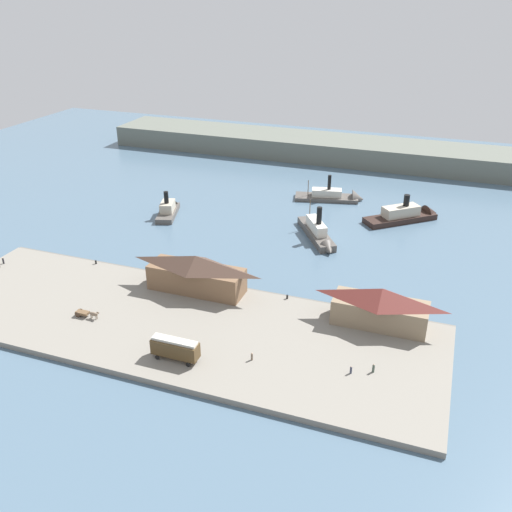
{
  "coord_description": "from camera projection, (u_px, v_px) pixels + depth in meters",
  "views": [
    {
      "loc": [
        49.21,
        -106.48,
        63.57
      ],
      "look_at": [
        6.28,
        11.14,
        2.0
      ],
      "focal_mm": 38.84,
      "sensor_mm": 36.0,
      "label": 1
    }
  ],
  "objects": [
    {
      "name": "ferry_approaching_west",
      "position": [
        337.0,
        197.0,
        181.05
      ],
      "size": [
        23.06,
        11.21,
        10.75
      ],
      "color": "#514C47",
      "rests_on": "ground"
    },
    {
      "name": "pedestrian_standing_center",
      "position": [
        3.0,
        261.0,
        137.14
      ],
      "size": [
        0.42,
        0.42,
        1.69
      ],
      "color": "#232328",
      "rests_on": "quay_promenade"
    },
    {
      "name": "far_headland",
      "position": [
        325.0,
        148.0,
        223.92
      ],
      "size": [
        180.0,
        24.0,
        8.0
      ],
      "primitive_type": "cube",
      "color": "#60665B",
      "rests_on": "ground"
    },
    {
      "name": "ferry_shed_west_terminal",
      "position": [
        196.0,
        273.0,
        123.68
      ],
      "size": [
        22.14,
        7.45,
        8.64
      ],
      "color": "brown",
      "rests_on": "quay_promenade"
    },
    {
      "name": "ground_plane",
      "position": [
        216.0,
        279.0,
        132.95
      ],
      "size": [
        320.0,
        320.0,
        0.0
      ],
      "primitive_type": "plane",
      "color": "slate"
    },
    {
      "name": "ferry_moored_east",
      "position": [
        318.0,
        234.0,
        152.49
      ],
      "size": [
        16.27,
        22.49,
        10.64
      ],
      "color": "#514C47",
      "rests_on": "ground"
    },
    {
      "name": "pedestrian_walking_west",
      "position": [
        252.0,
        357.0,
        101.93
      ],
      "size": [
        0.4,
        0.4,
        1.6
      ],
      "color": "#6B5B4C",
      "rests_on": "quay_promenade"
    },
    {
      "name": "mooring_post_east",
      "position": [
        96.0,
        262.0,
        137.22
      ],
      "size": [
        0.44,
        0.44,
        0.9
      ],
      "primitive_type": "cylinder",
      "color": "black",
      "rests_on": "quay_promenade"
    },
    {
      "name": "horse_cart",
      "position": [
        87.0,
        313.0,
        115.02
      ],
      "size": [
        5.66,
        1.53,
        1.87
      ],
      "color": "brown",
      "rests_on": "quay_promenade"
    },
    {
      "name": "mooring_post_center_west",
      "position": [
        287.0,
        297.0,
        121.98
      ],
      "size": [
        0.44,
        0.44,
        0.9
      ],
      "primitive_type": "cylinder",
      "color": "black",
      "rests_on": "quay_promenade"
    },
    {
      "name": "pedestrian_near_west_shed",
      "position": [
        351.0,
        370.0,
        98.42
      ],
      "size": [
        0.39,
        0.39,
        1.57
      ],
      "color": "#33384C",
      "rests_on": "quay_promenade"
    },
    {
      "name": "ferry_near_quay",
      "position": [
        169.0,
        209.0,
        169.98
      ],
      "size": [
        9.24,
        16.56,
        9.45
      ],
      "color": "#514C47",
      "rests_on": "ground"
    },
    {
      "name": "quay_promenade",
      "position": [
        172.0,
        324.0,
        114.14
      ],
      "size": [
        110.0,
        36.0,
        1.2
      ],
      "primitive_type": "cube",
      "color": "gray",
      "rests_on": "ground"
    },
    {
      "name": "street_tram",
      "position": [
        175.0,
        348.0,
        101.39
      ],
      "size": [
        9.03,
        2.81,
        4.32
      ],
      "color": "#4C381E",
      "rests_on": "quay_promenade"
    },
    {
      "name": "ferry_outer_harbor",
      "position": [
        408.0,
        215.0,
        165.51
      ],
      "size": [
        22.23,
        20.28,
        10.03
      ],
      "color": "black",
      "rests_on": "ground"
    },
    {
      "name": "ferry_shed_customs_shed",
      "position": [
        381.0,
        306.0,
        111.17
      ],
      "size": [
        19.27,
        7.5,
        8.33
      ],
      "color": "#847056",
      "rests_on": "quay_promenade"
    },
    {
      "name": "pedestrian_near_cart",
      "position": [
        373.0,
        368.0,
        98.71
      ],
      "size": [
        0.43,
        0.43,
        1.75
      ],
      "color": "#3D4C42",
      "rests_on": "quay_promenade"
    },
    {
      "name": "seawall_edge",
      "position": [
        209.0,
        284.0,
        129.7
      ],
      "size": [
        110.0,
        0.8,
        1.0
      ],
      "primitive_type": "cube",
      "color": "#666159",
      "rests_on": "ground"
    }
  ]
}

